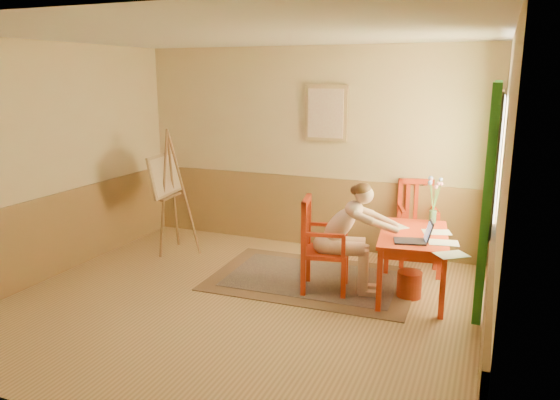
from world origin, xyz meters
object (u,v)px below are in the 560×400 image
at_px(laptop, 416,238).
at_px(easel, 167,180).
at_px(figure, 347,233).
at_px(table, 413,241).
at_px(chair_left, 321,245).
at_px(chair_back, 417,222).

xyz_separation_m(laptop, easel, (-3.43, 0.60, 0.25)).
height_order(figure, laptop, figure).
bearing_deg(figure, table, 17.55).
distance_m(table, chair_left, 1.02).
xyz_separation_m(chair_left, figure, (0.29, 0.05, 0.16)).
height_order(chair_back, easel, easel).
bearing_deg(chair_back, chair_left, -121.87).
relative_size(chair_back, easel, 0.63).
distance_m(figure, laptop, 0.77).
bearing_deg(chair_back, laptop, -82.79).
xyz_separation_m(table, laptop, (0.07, -0.33, 0.14)).
bearing_deg(chair_left, figure, 10.72).
relative_size(chair_left, laptop, 2.55).
bearing_deg(table, laptop, -78.59).
relative_size(chair_back, figure, 0.85).
bearing_deg(figure, laptop, -8.28).
xyz_separation_m(table, figure, (-0.69, -0.22, 0.07)).
xyz_separation_m(chair_left, chair_back, (0.86, 1.39, 0.00)).
xyz_separation_m(table, chair_back, (-0.12, 1.12, -0.09)).
bearing_deg(laptop, easel, 170.09).
height_order(chair_left, easel, easel).
height_order(table, figure, figure).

